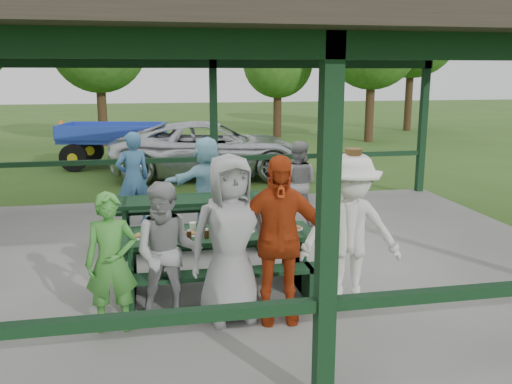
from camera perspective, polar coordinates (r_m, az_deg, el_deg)
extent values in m
plane|color=#31541A|center=(8.25, -1.21, -7.44)|extent=(90.00, 90.00, 0.00)
cube|color=slate|center=(8.23, -1.21, -7.12)|extent=(10.00, 8.00, 0.10)
cube|color=black|center=(4.24, 7.49, -4.21)|extent=(0.15, 0.15, 3.00)
cube|color=black|center=(11.59, -4.46, 6.43)|extent=(0.15, 0.15, 3.00)
cube|color=black|center=(13.03, 17.14, 6.59)|extent=(0.15, 0.15, 3.00)
cube|color=black|center=(4.39, -24.97, -13.11)|extent=(4.65, 0.10, 0.10)
cube|color=black|center=(11.64, -16.24, 3.02)|extent=(4.65, 0.10, 0.10)
cube|color=black|center=(12.17, 6.91, 3.82)|extent=(4.65, 0.10, 0.10)
cube|color=black|center=(4.07, 8.07, 15.04)|extent=(9.80, 0.15, 0.20)
cube|color=black|center=(11.52, -4.58, 13.37)|extent=(9.80, 0.15, 0.20)
cube|color=#29231E|center=(7.77, -1.32, 15.49)|extent=(10.60, 8.60, 0.24)
cube|color=black|center=(6.79, -4.19, -4.61)|extent=(2.45, 0.75, 0.06)
cube|color=black|center=(6.36, -3.54, -8.60)|extent=(2.45, 0.28, 0.05)
cube|color=black|center=(7.40, -4.67, -5.55)|extent=(2.45, 0.28, 0.05)
cube|color=black|center=(6.86, -12.90, -7.75)|extent=(0.06, 0.70, 0.75)
cube|color=black|center=(7.09, 4.32, -6.80)|extent=(0.06, 0.70, 0.75)
cube|color=black|center=(6.92, -12.84, -8.91)|extent=(0.06, 1.39, 0.45)
cube|color=black|center=(7.14, 4.30, -7.94)|extent=(0.06, 1.39, 0.45)
cube|color=black|center=(8.70, -7.01, -0.86)|extent=(2.38, 0.75, 0.06)
cube|color=black|center=(8.24, -6.67, -3.73)|extent=(2.38, 0.28, 0.05)
cube|color=black|center=(9.30, -7.20, -1.85)|extent=(2.38, 0.28, 0.05)
cube|color=black|center=(8.78, -13.55, -3.32)|extent=(0.06, 0.70, 0.75)
cube|color=black|center=(8.90, -0.44, -2.74)|extent=(0.06, 0.70, 0.75)
cube|color=black|center=(8.82, -13.50, -4.26)|extent=(0.06, 1.39, 0.45)
cube|color=black|center=(8.94, -0.44, -3.66)|extent=(0.06, 1.39, 0.45)
cylinder|color=white|center=(6.74, -12.14, -4.67)|extent=(0.22, 0.22, 0.01)
torus|color=#A4793A|center=(6.72, -12.50, -4.55)|extent=(0.10, 0.10, 0.03)
torus|color=#A4793A|center=(6.71, -11.81, -4.53)|extent=(0.10, 0.10, 0.03)
torus|color=#A4793A|center=(6.78, -12.15, -4.38)|extent=(0.10, 0.10, 0.03)
cylinder|color=white|center=(6.75, -6.99, -4.45)|extent=(0.22, 0.22, 0.01)
torus|color=#A4793A|center=(6.72, -7.33, -4.34)|extent=(0.10, 0.10, 0.03)
torus|color=#A4793A|center=(6.73, -6.65, -4.31)|extent=(0.10, 0.10, 0.03)
torus|color=#A4793A|center=(6.79, -7.03, -4.17)|extent=(0.10, 0.10, 0.03)
cylinder|color=white|center=(6.83, -1.07, -4.16)|extent=(0.22, 0.22, 0.01)
torus|color=#A4793A|center=(6.80, -1.38, -4.04)|extent=(0.10, 0.10, 0.03)
torus|color=#A4793A|center=(6.81, -0.71, -4.01)|extent=(0.10, 0.10, 0.03)
torus|color=#A4793A|center=(6.87, -1.14, -3.88)|extent=(0.10, 0.10, 0.03)
cylinder|color=white|center=(6.96, 4.05, -3.87)|extent=(0.22, 0.22, 0.01)
torus|color=#A4793A|center=(6.93, 3.77, -3.76)|extent=(0.10, 0.10, 0.03)
torus|color=#A4793A|center=(6.95, 4.41, -3.72)|extent=(0.10, 0.10, 0.03)
torus|color=#A4793A|center=(7.00, 3.96, -3.59)|extent=(0.10, 0.10, 0.03)
cylinder|color=#381E0F|center=(6.57, -14.50, -4.85)|extent=(0.06, 0.06, 0.10)
cylinder|color=#381E0F|center=(6.56, -7.72, -4.57)|extent=(0.06, 0.06, 0.10)
cylinder|color=#381E0F|center=(6.56, -7.07, -4.54)|extent=(0.06, 0.06, 0.10)
cylinder|color=#381E0F|center=(6.58, -5.21, -4.46)|extent=(0.06, 0.06, 0.10)
cylinder|color=#381E0F|center=(6.62, -2.20, -4.30)|extent=(0.06, 0.06, 0.10)
cone|color=white|center=(6.93, -6.68, -3.61)|extent=(0.09, 0.09, 0.10)
cone|color=white|center=(6.94, -5.73, -3.57)|extent=(0.09, 0.09, 0.10)
cone|color=white|center=(7.06, 0.87, -3.24)|extent=(0.09, 0.09, 0.10)
cone|color=white|center=(7.10, 2.39, -3.15)|extent=(0.09, 0.09, 0.10)
imported|color=#3E8932|center=(5.95, -14.98, -7.19)|extent=(0.55, 0.36, 1.51)
imported|color=gray|center=(5.99, -9.29, -6.40)|extent=(0.83, 0.69, 1.58)
imported|color=gray|center=(5.93, -2.70, -4.93)|extent=(0.99, 0.72, 1.87)
imported|color=#A83411|center=(5.92, 2.25, -4.99)|extent=(1.13, 0.56, 1.87)
imported|color=silver|center=(6.35, 9.90, -4.15)|extent=(1.28, 0.87, 1.83)
cylinder|color=brown|center=(6.16, 10.20, 3.47)|extent=(0.37, 0.37, 0.02)
cylinder|color=brown|center=(6.16, 10.22, 4.02)|extent=(0.22, 0.22, 0.11)
imported|color=#99D6EC|center=(9.60, -5.23, 1.02)|extent=(1.58, 1.03, 1.63)
imported|color=teal|center=(10.02, -12.80, 1.42)|extent=(0.71, 0.57, 1.69)
imported|color=gray|center=(9.76, 4.39, 0.93)|extent=(0.92, 0.84, 1.53)
imported|color=silver|center=(14.97, -4.69, 4.52)|extent=(5.62, 2.97, 1.51)
cube|color=#1C359C|center=(16.91, -14.83, 5.36)|extent=(3.19, 2.06, 0.13)
cube|color=#1C359C|center=(16.18, -15.60, 5.95)|extent=(2.89, 0.69, 0.42)
cube|color=#1C359C|center=(17.59, -14.23, 6.52)|extent=(2.89, 0.69, 0.42)
cube|color=#1C359C|center=(17.35, -19.59, 6.10)|extent=(0.37, 1.45, 0.42)
cube|color=#1C359C|center=(16.53, -9.94, 6.35)|extent=(0.37, 1.45, 0.42)
cylinder|color=black|center=(16.52, -18.66, 3.41)|extent=(0.82, 0.35, 0.80)
cylinder|color=yellow|center=(16.52, -18.66, 3.41)|extent=(0.34, 0.29, 0.29)
cylinder|color=black|center=(17.99, -16.98, 4.22)|extent=(0.82, 0.35, 0.80)
cylinder|color=yellow|center=(17.99, -16.98, 4.22)|extent=(0.34, 0.29, 0.29)
cylinder|color=black|center=(15.97, -12.25, 3.50)|extent=(0.82, 0.35, 0.80)
cylinder|color=yellow|center=(15.97, -12.25, 3.50)|extent=(0.34, 0.29, 0.29)
cylinder|color=black|center=(17.49, -11.06, 4.31)|extent=(0.82, 0.35, 0.80)
cylinder|color=yellow|center=(17.49, -11.06, 4.31)|extent=(0.34, 0.29, 0.29)
cube|color=#1C359C|center=(16.48, -8.10, 5.11)|extent=(1.05, 0.31, 0.08)
cone|color=#F2590C|center=(17.36, -19.78, 6.44)|extent=(0.11, 0.42, 0.42)
cylinder|color=black|center=(22.04, -15.89, 8.36)|extent=(0.36, 0.36, 2.83)
sphere|color=#255215|center=(22.02, -16.28, 14.67)|extent=(3.62, 3.62, 3.62)
cylinder|color=black|center=(24.25, 2.27, 8.61)|extent=(0.36, 0.36, 2.37)
sphere|color=#255215|center=(24.20, 2.31, 13.43)|extent=(3.03, 3.03, 3.03)
cylinder|color=black|center=(23.01, 11.89, 8.86)|extent=(0.36, 0.36, 2.94)
sphere|color=#255215|center=(23.00, 12.18, 15.14)|extent=(3.76, 3.76, 3.76)
cylinder|color=black|center=(27.94, 15.79, 9.85)|extent=(0.36, 0.36, 3.52)
sphere|color=#255215|center=(27.99, 16.17, 16.05)|extent=(4.51, 4.51, 4.51)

